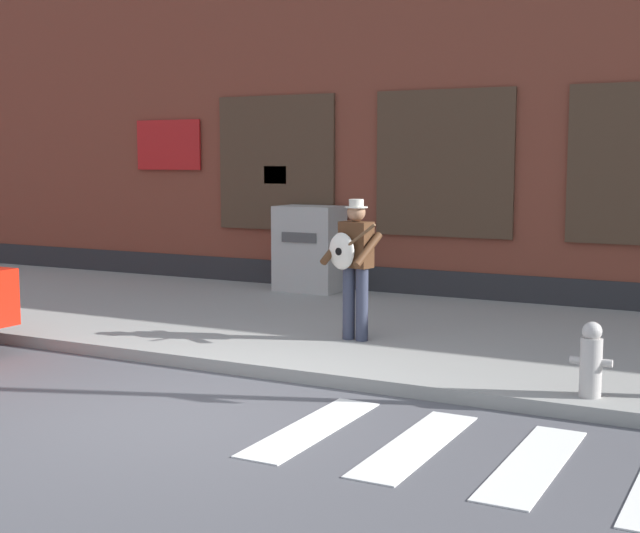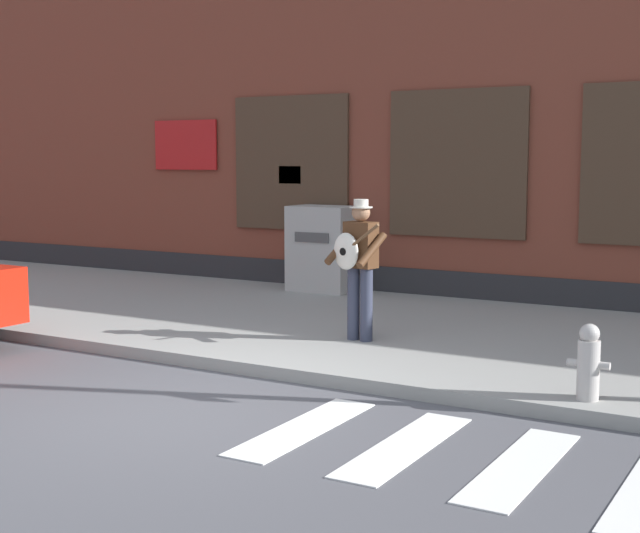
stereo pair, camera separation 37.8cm
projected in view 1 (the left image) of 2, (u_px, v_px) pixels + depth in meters
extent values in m
plane|color=#4C4C51|center=(184.00, 414.00, 8.11)|extent=(160.00, 160.00, 0.00)
cube|color=gray|center=(372.00, 329.00, 11.73)|extent=(28.00, 5.39, 0.14)
cube|color=brown|center=(484.00, 117.00, 15.50)|extent=(28.00, 4.00, 6.06)
cube|color=#28282B|center=(442.00, 288.00, 14.06)|extent=(28.00, 0.04, 0.55)
cube|color=#473323|center=(276.00, 163.00, 15.21)|extent=(2.24, 0.06, 2.28)
cube|color=black|center=(275.00, 163.00, 15.20)|extent=(2.12, 0.03, 2.16)
cube|color=#473323|center=(444.00, 164.00, 13.81)|extent=(2.24, 0.06, 2.28)
cube|color=black|center=(443.00, 164.00, 13.80)|extent=(2.12, 0.03, 2.16)
cube|color=red|center=(168.00, 145.00, 16.20)|extent=(1.40, 0.04, 0.90)
cube|color=yellow|center=(275.00, 175.00, 15.21)|extent=(0.44, 0.02, 0.30)
cube|color=silver|center=(312.00, 428.00, 7.65)|extent=(0.42, 1.90, 0.01)
cube|color=silver|center=(416.00, 445.00, 7.21)|extent=(0.42, 1.90, 0.01)
cube|color=silver|center=(534.00, 463.00, 6.77)|extent=(0.42, 1.90, 0.01)
cylinder|color=#33384C|center=(362.00, 305.00, 10.62)|extent=(0.15, 0.15, 0.88)
cylinder|color=#33384C|center=(349.00, 303.00, 10.71)|extent=(0.15, 0.15, 0.88)
cube|color=#4C2D19|center=(356.00, 245.00, 10.59)|extent=(0.41, 0.29, 0.55)
sphere|color=#9E7051|center=(356.00, 212.00, 10.54)|extent=(0.22, 0.22, 0.22)
cylinder|color=beige|center=(356.00, 207.00, 10.53)|extent=(0.28, 0.28, 0.02)
cylinder|color=beige|center=(356.00, 203.00, 10.53)|extent=(0.18, 0.18, 0.09)
cylinder|color=#4C2D19|center=(368.00, 250.00, 10.37)|extent=(0.18, 0.52, 0.39)
cylinder|color=#4C2D19|center=(335.00, 247.00, 10.66)|extent=(0.18, 0.52, 0.39)
ellipsoid|color=silver|center=(342.00, 251.00, 10.50)|extent=(0.38, 0.18, 0.44)
cylinder|color=black|center=(339.00, 252.00, 10.46)|extent=(0.09, 0.03, 0.09)
cylinder|color=brown|center=(359.00, 237.00, 10.31)|extent=(0.47, 0.12, 0.34)
cube|color=#ADADA8|center=(309.00, 249.00, 14.60)|extent=(1.05, 0.70, 1.40)
cube|color=#4C4C4C|center=(299.00, 238.00, 14.26)|extent=(0.63, 0.02, 0.16)
cylinder|color=#B2ADA8|center=(591.00, 367.00, 8.13)|extent=(0.20, 0.20, 0.55)
sphere|color=#B2ADA8|center=(592.00, 331.00, 8.09)|extent=(0.18, 0.18, 0.18)
cylinder|color=#B2ADA8|center=(575.00, 360.00, 8.19)|extent=(0.10, 0.07, 0.07)
cylinder|color=#B2ADA8|center=(607.00, 363.00, 8.06)|extent=(0.10, 0.07, 0.07)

